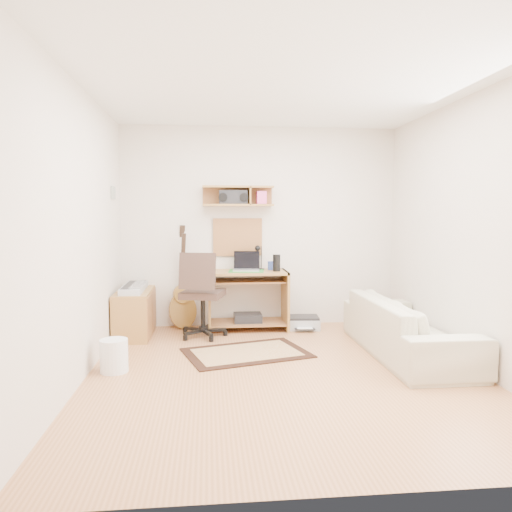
{
  "coord_description": "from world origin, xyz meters",
  "views": [
    {
      "loc": [
        -0.69,
        -4.36,
        1.48
      ],
      "look_at": [
        -0.15,
        1.05,
        1.0
      ],
      "focal_mm": 34.05,
      "sensor_mm": 36.0,
      "label": 1
    }
  ],
  "objects": [
    {
      "name": "sofa",
      "position": [
        1.38,
        0.45,
        0.39
      ],
      "size": [
        0.59,
        2.01,
        0.79
      ],
      "primitive_type": "imported",
      "rotation": [
        0.0,
        0.0,
        1.57
      ],
      "color": "#BBB294",
      "rests_on": "floor"
    },
    {
      "name": "laptop",
      "position": [
        -0.21,
        1.71,
        0.88
      ],
      "size": [
        0.37,
        0.37,
        0.25
      ],
      "primitive_type": null,
      "rotation": [
        0.0,
        0.0,
        -0.13
      ],
      "color": "silver",
      "rests_on": "desk"
    },
    {
      "name": "boombox",
      "position": [
        -0.36,
        1.87,
        1.68
      ],
      "size": [
        0.36,
        0.16,
        0.18
      ],
      "primitive_type": "cube",
      "color": "black",
      "rests_on": "wall_shelf"
    },
    {
      "name": "ceiling",
      "position": [
        0.0,
        0.0,
        2.6
      ],
      "size": [
        3.6,
        4.0,
        0.01
      ],
      "primitive_type": "cube",
      "color": "white",
      "rests_on": "ground"
    },
    {
      "name": "rug",
      "position": [
        -0.29,
        0.65,
        0.01
      ],
      "size": [
        1.43,
        1.15,
        0.02
      ],
      "primitive_type": "cube",
      "rotation": [
        0.0,
        0.0,
        0.28
      ],
      "color": "#C7B885",
      "rests_on": "floor"
    },
    {
      "name": "waste_basket",
      "position": [
        -1.57,
        0.17,
        0.15
      ],
      "size": [
        0.34,
        0.34,
        0.31
      ],
      "primitive_type": "cylinder",
      "rotation": [
        0.0,
        0.0,
        -0.41
      ],
      "color": "white",
      "rests_on": "floor"
    },
    {
      "name": "printer",
      "position": [
        0.52,
        1.69,
        0.09
      ],
      "size": [
        0.43,
        0.35,
        0.15
      ],
      "primitive_type": "cube",
      "rotation": [
        0.0,
        0.0,
        -0.08
      ],
      "color": "#A5A8AA",
      "rests_on": "floor"
    },
    {
      "name": "cork_board",
      "position": [
        -0.3,
        1.98,
        1.17
      ],
      "size": [
        0.64,
        0.03,
        0.49
      ],
      "primitive_type": "cube",
      "color": "#A68453",
      "rests_on": "back_wall"
    },
    {
      "name": "right_wall",
      "position": [
        1.8,
        0.0,
        1.3
      ],
      "size": [
        0.01,
        4.0,
        2.6
      ],
      "primitive_type": "cube",
      "color": "beige",
      "rests_on": "ground"
    },
    {
      "name": "music_keyboard",
      "position": [
        -1.58,
        1.55,
        0.58
      ],
      "size": [
        0.24,
        0.78,
        0.07
      ],
      "primitive_type": "cube",
      "color": "#B2B5BA",
      "rests_on": "cabinet"
    },
    {
      "name": "back_wall",
      "position": [
        0.0,
        2.0,
        1.3
      ],
      "size": [
        3.6,
        0.01,
        2.6
      ],
      "primitive_type": "cube",
      "color": "beige",
      "rests_on": "ground"
    },
    {
      "name": "speaker",
      "position": [
        0.17,
        1.68,
        0.86
      ],
      "size": [
        0.1,
        0.1,
        0.21
      ],
      "primitive_type": "cylinder",
      "color": "black",
      "rests_on": "desk"
    },
    {
      "name": "floor",
      "position": [
        0.0,
        0.0,
        -0.01
      ],
      "size": [
        3.6,
        4.0,
        0.01
      ],
      "primitive_type": "cube",
      "color": "#BE804F",
      "rests_on": "ground"
    },
    {
      "name": "pencil_cup",
      "position": [
        0.12,
        1.83,
        0.81
      ],
      "size": [
        0.08,
        0.08,
        0.11
      ],
      "primitive_type": "cylinder",
      "color": "#334A9B",
      "rests_on": "desk"
    },
    {
      "name": "left_wall",
      "position": [
        -1.8,
        0.0,
        1.3
      ],
      "size": [
        0.01,
        4.0,
        2.6
      ],
      "primitive_type": "cube",
      "color": "beige",
      "rests_on": "ground"
    },
    {
      "name": "guitar",
      "position": [
        -1.02,
        1.86,
        0.67
      ],
      "size": [
        0.41,
        0.33,
        1.34
      ],
      "primitive_type": null,
      "rotation": [
        0.0,
        0.0,
        0.36
      ],
      "color": "olive",
      "rests_on": "floor"
    },
    {
      "name": "desk",
      "position": [
        -0.19,
        1.73,
        0.38
      ],
      "size": [
        1.0,
        0.55,
        0.75
      ],
      "primitive_type": null,
      "color": "#A27339",
      "rests_on": "floor"
    },
    {
      "name": "desk_lamp",
      "position": [
        -0.0,
        1.87,
        0.91
      ],
      "size": [
        0.1,
        0.1,
        0.31
      ],
      "primitive_type": null,
      "color": "black",
      "rests_on": "desk"
    },
    {
      "name": "cabinet",
      "position": [
        -1.58,
        1.55,
        0.28
      ],
      "size": [
        0.4,
        0.9,
        0.55
      ],
      "primitive_type": "cube",
      "color": "#A27339",
      "rests_on": "floor"
    },
    {
      "name": "task_chair",
      "position": [
        -0.75,
        1.4,
        0.52
      ],
      "size": [
        0.65,
        0.65,
        1.04
      ],
      "primitive_type": null,
      "rotation": [
        0.0,
        0.0,
        -0.27
      ],
      "color": "#35261F",
      "rests_on": "floor"
    },
    {
      "name": "wall_shelf",
      "position": [
        -0.3,
        1.88,
        1.7
      ],
      "size": [
        0.9,
        0.25,
        0.26
      ],
      "primitive_type": "cube",
      "color": "#A27339",
      "rests_on": "back_wall"
    },
    {
      "name": "wall_photo",
      "position": [
        -1.79,
        1.5,
        1.72
      ],
      "size": [
        0.02,
        0.2,
        0.15
      ],
      "primitive_type": "cube",
      "color": "#4C8CBF",
      "rests_on": "left_wall"
    }
  ]
}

